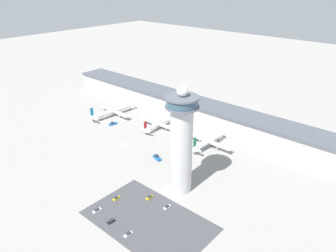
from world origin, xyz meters
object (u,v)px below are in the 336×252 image
airplane_gate_bravo (159,124)px  car_blue_compact (116,198)px  control_tower (181,141)px  service_truck_catering (113,124)px  car_maroon_suv (111,221)px  airplane_gate_charlie (209,141)px  car_green_van (149,197)px  service_truck_fuel (157,158)px  car_black_suv (128,234)px  car_navy_sedan (97,210)px  airplane_gate_alpha (114,111)px  car_yellow_taxi (167,207)px

airplane_gate_bravo → car_blue_compact: 93.78m
control_tower → service_truck_catering: size_ratio=8.57×
service_truck_catering → car_maroon_suv: service_truck_catering is taller
airplane_gate_charlie → car_green_van: size_ratio=8.16×
airplane_gate_charlie → service_truck_fuel: bearing=-113.7°
car_black_suv → service_truck_catering: bearing=143.2°
car_navy_sedan → car_green_van: car_green_van is taller
airplane_gate_alpha → airplane_gate_charlie: bearing=4.5°
service_truck_catering → airplane_gate_alpha: bearing=137.7°
car_black_suv → car_yellow_taxi: bearing=88.8°
car_maroon_suv → car_yellow_taxi: bearing=62.9°
airplane_gate_alpha → car_green_van: size_ratio=10.22×
car_black_suv → car_blue_compact: bearing=150.6°
control_tower → car_yellow_taxi: size_ratio=14.44×
airplane_gate_bravo → car_maroon_suv: airplane_gate_bravo is taller
airplane_gate_charlie → car_blue_compact: 83.81m
car_navy_sedan → car_maroon_suv: bearing=-2.4°
car_navy_sedan → control_tower: bearing=65.4°
airplane_gate_alpha → service_truck_fuel: bearing=-20.4°
service_truck_fuel → car_green_van: (26.08, -33.89, -0.32)m
airplane_gate_alpha → airplane_gate_bravo: (48.10, 6.34, -0.14)m
airplane_gate_charlie → car_maroon_suv: airplane_gate_charlie is taller
car_blue_compact → airplane_gate_charlie: bearing=87.7°
car_maroon_suv → car_green_van: size_ratio=0.91×
service_truck_catering → car_black_suv: 129.03m
car_maroon_suv → car_green_van: car_green_van is taller
control_tower → airplane_gate_charlie: bearing=108.1°
service_truck_catering → car_navy_sedan: 109.27m
airplane_gate_alpha → car_black_suv: (117.98, -90.50, -3.78)m
airplane_gate_charlie → car_maroon_suv: bearing=-84.8°
control_tower → car_yellow_taxi: (5.48, -17.88, -30.71)m
car_navy_sedan → car_black_suv: bearing=-2.0°
car_navy_sedan → car_blue_compact: car_blue_compact is taller
service_truck_catering → service_truck_fuel: 67.01m
control_tower → service_truck_fuel: (-33.47, 15.74, -30.31)m
car_maroon_suv → car_green_van: bearing=88.1°
control_tower → car_black_suv: (4.89, -45.21, -30.73)m
airplane_gate_bravo → car_green_van: 90.56m
airplane_gate_alpha → car_blue_compact: 119.90m
airplane_gate_bravo → car_blue_compact: size_ratio=8.39×
car_navy_sedan → car_blue_compact: bearing=91.1°
service_truck_fuel → car_black_suv: bearing=-57.8°
control_tower → car_green_van: (-7.39, -18.16, -30.63)m
service_truck_catering → service_truck_fuel: size_ratio=0.90×
service_truck_catering → car_maroon_suv: size_ratio=1.78×
car_green_van → airplane_gate_alpha: bearing=149.0°
car_maroon_suv → car_navy_sedan: size_ratio=0.84×
service_truck_catering → car_navy_sedan: service_truck_catering is taller
car_navy_sedan → service_truck_catering: bearing=135.7°
service_truck_fuel → car_navy_sedan: size_ratio=1.66×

